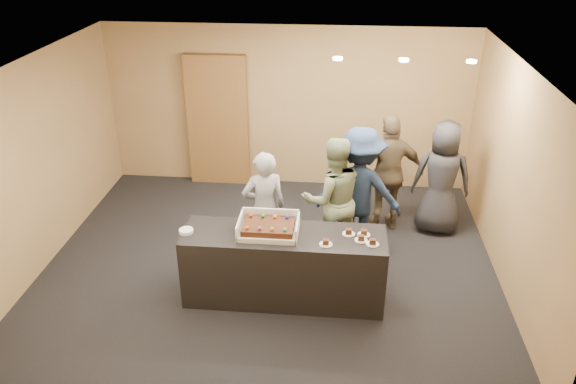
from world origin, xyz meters
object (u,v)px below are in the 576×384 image
object	(u,v)px
person_server_grey	(264,208)
person_brown_extra	(389,174)
serving_counter	(284,266)
person_navy_man	(359,191)
person_sage_man	(333,199)
cake_box	(269,229)
storage_cabinet	(218,121)
plate_stack	(186,231)
person_dark_suit	(442,178)
sheet_cake	(268,226)

from	to	relation	value
person_server_grey	person_brown_extra	xyz separation A→B (m)	(1.68, 1.04, 0.09)
serving_counter	person_navy_man	bearing A→B (deg)	53.84
person_server_grey	person_sage_man	world-z (taller)	person_sage_man
person_sage_man	person_brown_extra	distance (m)	1.15
cake_box	person_brown_extra	world-z (taller)	person_brown_extra
serving_counter	cake_box	bearing A→B (deg)	172.06
person_sage_man	storage_cabinet	bearing A→B (deg)	-63.74
serving_counter	cake_box	xyz separation A→B (m)	(-0.18, 0.03, 0.50)
plate_stack	person_server_grey	distance (m)	1.19
person_sage_man	person_dark_suit	distance (m)	1.75
sheet_cake	person_sage_man	xyz separation A→B (m)	(0.73, 1.00, -0.13)
person_server_grey	person_dark_suit	bearing A→B (deg)	-178.02
serving_counter	person_brown_extra	size ratio (longest dim) A/B	1.36
person_server_grey	person_brown_extra	distance (m)	1.98
serving_counter	person_dark_suit	bearing A→B (deg)	41.42
cake_box	person_navy_man	size ratio (longest dim) A/B	0.39
person_server_grey	person_sage_man	xyz separation A→B (m)	(0.89, 0.20, 0.07)
person_server_grey	person_dark_suit	xyz separation A→B (m)	(2.43, 1.03, 0.06)
sheet_cake	cake_box	bearing A→B (deg)	89.06
plate_stack	person_dark_suit	distance (m)	3.76
serving_counter	person_server_grey	bearing A→B (deg)	113.16
storage_cabinet	person_server_grey	size ratio (longest dim) A/B	1.40
person_brown_extra	cake_box	bearing A→B (deg)	37.14
person_navy_man	person_brown_extra	bearing A→B (deg)	-117.96
cake_box	sheet_cake	size ratio (longest dim) A/B	1.17
serving_counter	person_sage_man	size ratio (longest dim) A/B	1.38
storage_cabinet	person_dark_suit	world-z (taller)	storage_cabinet
person_brown_extra	sheet_cake	bearing A→B (deg)	37.53
storage_cabinet	person_brown_extra	bearing A→B (deg)	-25.77
person_dark_suit	plate_stack	bearing A→B (deg)	36.33
cake_box	person_sage_man	world-z (taller)	person_sage_man
serving_counter	storage_cabinet	bearing A→B (deg)	114.42
person_navy_man	person_sage_man	bearing A→B (deg)	39.70
plate_stack	sheet_cake	bearing A→B (deg)	3.84
storage_cabinet	person_dark_suit	xyz separation A→B (m)	(3.52, -1.34, -0.27)
plate_stack	person_navy_man	size ratio (longest dim) A/B	0.09
person_brown_extra	person_dark_suit	xyz separation A→B (m)	(0.75, -0.00, -0.03)
plate_stack	person_dark_suit	size ratio (longest dim) A/B	0.10
storage_cabinet	cake_box	size ratio (longest dim) A/B	3.19
storage_cabinet	sheet_cake	bearing A→B (deg)	-68.54
plate_stack	person_brown_extra	world-z (taller)	person_brown_extra
plate_stack	person_brown_extra	distance (m)	3.14
storage_cabinet	person_brown_extra	distance (m)	3.09
sheet_cake	person_navy_man	size ratio (longest dim) A/B	0.33
person_server_grey	cake_box	bearing A→B (deg)	80.61
serving_counter	plate_stack	xyz separation A→B (m)	(-1.15, -0.06, 0.47)
sheet_cake	person_dark_suit	xyz separation A→B (m)	(2.28, 1.83, -0.15)
storage_cabinet	cake_box	bearing A→B (deg)	-68.38
person_server_grey	serving_counter	bearing A→B (deg)	91.99
person_navy_man	person_dark_suit	xyz separation A→B (m)	(1.20, 0.61, -0.05)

